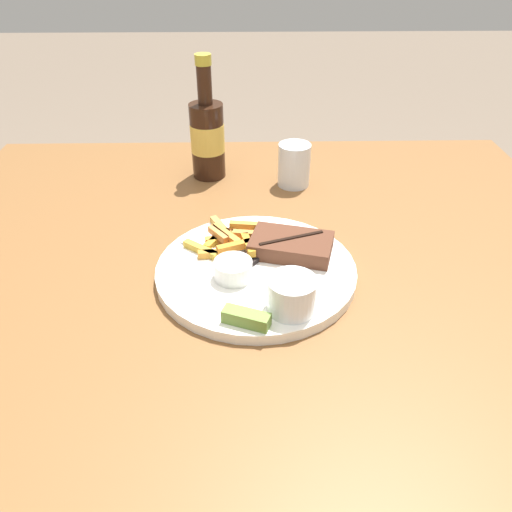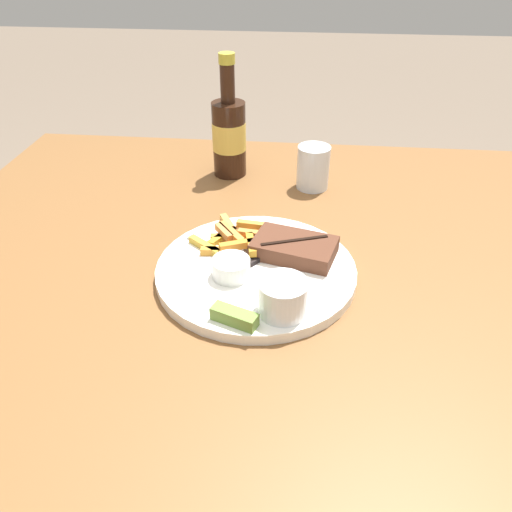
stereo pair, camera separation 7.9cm
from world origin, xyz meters
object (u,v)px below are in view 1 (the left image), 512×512
object	(u,v)px
steak_portion	(291,245)
beer_bottle	(207,136)
fork_utensil	(212,251)
dipping_sauce_cup	(233,269)
drinking_glass	(294,165)
coleslaw_cup	(292,293)
dinner_plate	(256,271)
pickle_spear	(246,318)
knife_utensil	(266,250)

from	to	relation	value
steak_portion	beer_bottle	world-z (taller)	beer_bottle
beer_bottle	fork_utensil	bearing A→B (deg)	-86.13
steak_portion	dipping_sauce_cup	bearing A→B (deg)	-144.28
steak_portion	drinking_glass	bearing A→B (deg)	84.35
coleslaw_cup	steak_portion	bearing A→B (deg)	85.61
dinner_plate	fork_utensil	distance (m)	0.09
pickle_spear	drinking_glass	size ratio (longest dim) A/B	0.77
steak_portion	knife_utensil	world-z (taller)	steak_portion
fork_utensil	beer_bottle	world-z (taller)	beer_bottle
coleslaw_cup	knife_utensil	distance (m)	0.15
beer_bottle	drinking_glass	xyz separation A→B (m)	(0.18, -0.05, -0.05)
dinner_plate	drinking_glass	distance (m)	0.34
coleslaw_cup	knife_utensil	bearing A→B (deg)	101.82
beer_bottle	coleslaw_cup	bearing A→B (deg)	-73.32
pickle_spear	beer_bottle	world-z (taller)	beer_bottle
knife_utensil	drinking_glass	bearing A→B (deg)	23.95
dinner_plate	drinking_glass	bearing A→B (deg)	74.99
dinner_plate	knife_utensil	world-z (taller)	knife_utensil
steak_portion	drinking_glass	distance (m)	0.29
dinner_plate	fork_utensil	world-z (taller)	fork_utensil
dipping_sauce_cup	drinking_glass	bearing A→B (deg)	70.87
fork_utensil	dipping_sauce_cup	bearing A→B (deg)	-31.81
steak_portion	dipping_sauce_cup	distance (m)	0.12
dipping_sauce_cup	drinking_glass	xyz separation A→B (m)	(0.12, 0.36, 0.01)
pickle_spear	drinking_glass	world-z (taller)	drinking_glass
knife_utensil	drinking_glass	distance (m)	0.30
coleslaw_cup	fork_utensil	size ratio (longest dim) A/B	0.58
pickle_spear	knife_utensil	distance (m)	0.18
beer_bottle	pickle_spear	bearing A→B (deg)	-81.13
steak_portion	beer_bottle	bearing A→B (deg)	114.75
steak_portion	dipping_sauce_cup	size ratio (longest dim) A/B	2.51
dinner_plate	fork_utensil	size ratio (longest dim) A/B	2.65
dipping_sauce_cup	knife_utensil	world-z (taller)	dipping_sauce_cup
dinner_plate	beer_bottle	distance (m)	0.40
dinner_plate	pickle_spear	distance (m)	0.14
fork_utensil	steak_portion	bearing A→B (deg)	28.80
dinner_plate	drinking_glass	size ratio (longest dim) A/B	3.54
steak_portion	drinking_glass	xyz separation A→B (m)	(0.03, 0.29, 0.01)
coleslaw_cup	fork_utensil	distance (m)	0.19
dipping_sauce_cup	fork_utensil	bearing A→B (deg)	117.57
beer_bottle	drinking_glass	distance (m)	0.20
fork_utensil	drinking_glass	distance (m)	0.33
coleslaw_cup	fork_utensil	xyz separation A→B (m)	(-0.12, 0.15, -0.03)
pickle_spear	dinner_plate	bearing A→B (deg)	83.09
steak_portion	drinking_glass	world-z (taller)	drinking_glass
dipping_sauce_cup	pickle_spear	distance (m)	0.11
dinner_plate	dipping_sauce_cup	size ratio (longest dim) A/B	5.40
pickle_spear	steak_portion	bearing A→B (deg)	66.55
coleslaw_cup	drinking_glass	size ratio (longest dim) A/B	0.77
fork_utensil	drinking_glass	world-z (taller)	drinking_glass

